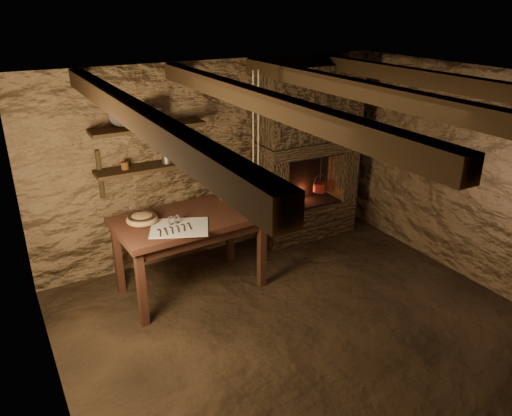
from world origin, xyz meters
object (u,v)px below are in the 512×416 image
stoneware_jug (225,180)px  red_pot (320,186)px  iron_stockpot (152,117)px  wooden_bowl (142,219)px  work_table (190,251)px

stoneware_jug → red_pot: bearing=21.2°
iron_stockpot → red_pot: iron_stockpot is taller
wooden_bowl → iron_stockpot: iron_stockpot is taller
wooden_bowl → iron_stockpot: bearing=55.8°
work_table → stoneware_jug: 0.90m
work_table → stoneware_jug: bearing=22.6°
wooden_bowl → red_pot: size_ratio=0.61×
wooden_bowl → stoneware_jug: bearing=10.7°
iron_stockpot → wooden_bowl: bearing=-124.2°
wooden_bowl → red_pot: (2.58, 0.42, -0.23)m
stoneware_jug → red_pot: stoneware_jug is taller
work_table → red_pot: red_pot is taller
stoneware_jug → work_table: bearing=-141.3°
stoneware_jug → iron_stockpot: iron_stockpot is taller
work_table → iron_stockpot: size_ratio=6.63×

